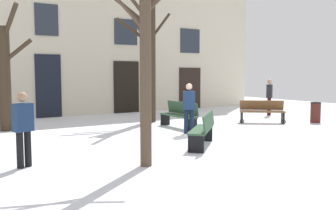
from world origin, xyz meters
name	(u,v)px	position (x,y,z in m)	size (l,w,h in m)	color
ground_plane	(199,143)	(0.00, 0.00, 0.00)	(30.85, 30.85, 0.00)	white
building_facade	(90,34)	(0.00, 8.45, 3.77)	(19.28, 0.60, 7.46)	beige
tree_left_of_center	(149,52)	(0.95, 4.56, 2.78)	(2.27, 2.26, 5.11)	#382B1E
tree_near_facade	(5,73)	(-4.24, 5.19, 1.97)	(2.16, 1.66, 4.22)	#382B1E
tree_center	(143,44)	(-2.56, -1.48, 2.56)	(2.20, 2.27, 4.92)	#4C3D2D
streetlamp	(148,64)	(2.14, 6.82, 2.38)	(0.30, 0.30, 3.89)	black
litter_bin	(316,112)	(6.41, 0.92, 0.41)	(0.41, 0.41, 0.80)	#4C1E19
bench_back_to_back_left	(179,114)	(1.12, 2.66, 0.48)	(0.48, 1.86, 0.93)	#2D4C33
bench_facing_shops	(262,111)	(4.58, 2.01, 0.46)	(1.64, 1.42, 0.88)	brown
bench_near_center_tree	(203,129)	(-0.25, -0.51, 0.47)	(1.59, 1.56, 0.90)	#2D4C33
person_by_shop_door	(269,95)	(6.78, 3.67, 0.93)	(0.44, 0.39, 1.68)	#350F0F
person_strolling	(23,126)	(-4.72, -0.25, 0.86)	(0.43, 0.34, 1.57)	black
person_crossing_plaza	(189,106)	(0.66, 1.43, 0.89)	(0.44, 0.38, 1.62)	black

